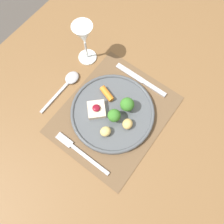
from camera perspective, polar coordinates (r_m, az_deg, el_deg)
name	(u,v)px	position (r m, az deg, el deg)	size (l,w,h in m)	color
ground_plane	(113,150)	(1.47, 0.26, -10.02)	(8.00, 8.00, 0.00)	#4C4742
dining_table	(114,121)	(0.84, 0.44, -2.37)	(1.54, 1.08, 0.72)	brown
placemat	(114,114)	(0.77, 0.48, -0.63)	(0.41, 0.33, 0.00)	brown
dinner_plate	(112,113)	(0.75, 0.08, -0.18)	(0.29, 0.29, 0.07)	#4C5156
fork	(78,151)	(0.74, -8.76, -9.99)	(0.02, 0.22, 0.01)	#B2B2B7
knife	(144,82)	(0.82, 8.35, 7.79)	(0.02, 0.22, 0.01)	#B2B2B7
spoon	(69,81)	(0.83, -11.25, 7.84)	(0.20, 0.05, 0.02)	#B2B2B7
wine_glass_near	(84,37)	(0.78, -7.39, 18.96)	(0.07, 0.07, 0.17)	white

